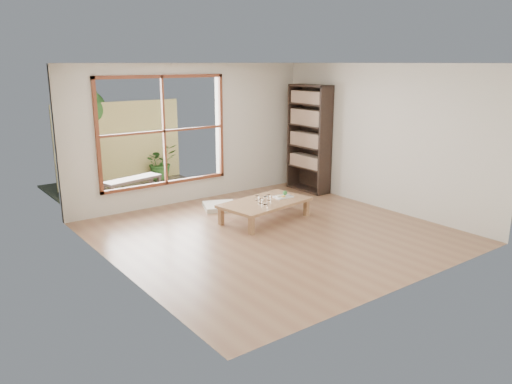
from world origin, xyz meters
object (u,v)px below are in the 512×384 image
Objects in this scene: low_table at (265,203)px; garden_bench at (132,181)px; food_tray at (284,196)px; bookshelf at (309,139)px.

garden_bench is at bearing 105.59° from low_table.
low_table is at bearing -171.49° from food_tray.
low_table is at bearing -151.39° from bookshelf.
low_table is 4.94× the size of food_tray.
food_tray reaches higher than low_table.
low_table is 2.41m from bookshelf.
bookshelf reaches higher than low_table.
bookshelf is 2.04m from food_tray.
food_tray is at bearing -145.72° from bookshelf.
garden_bench is (-3.22, 1.60, -0.74)m from bookshelf.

